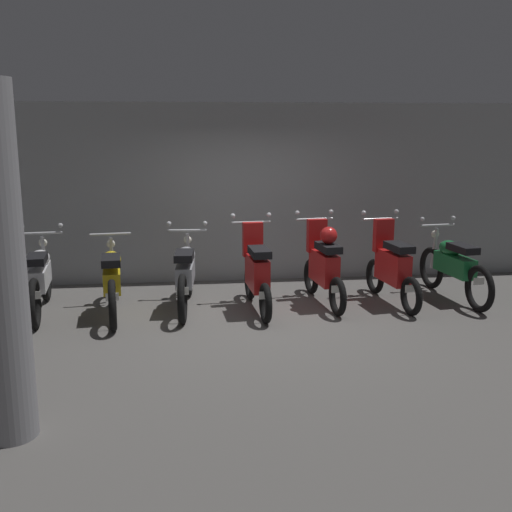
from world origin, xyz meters
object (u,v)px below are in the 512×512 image
object	(u,v)px
motorbike_slot_5	(391,267)
motorbike_slot_1	(112,279)
motorbike_slot_2	(186,274)
motorbike_slot_4	(323,265)
motorbike_slot_3	(257,272)
motorbike_slot_0	(40,278)
motorbike_slot_6	(453,266)

from	to	relation	value
motorbike_slot_5	motorbike_slot_1	bearing A→B (deg)	-178.23
motorbike_slot_2	motorbike_slot_4	bearing A→B (deg)	0.26
motorbike_slot_1	motorbike_slot_3	size ratio (longest dim) A/B	1.16
motorbike_slot_5	motorbike_slot_0	bearing A→B (deg)	179.10
motorbike_slot_4	motorbike_slot_1	bearing A→B (deg)	-176.13
motorbike_slot_0	motorbike_slot_2	distance (m)	1.95
motorbike_slot_6	motorbike_slot_0	bearing A→B (deg)	-179.65
motorbike_slot_3	motorbike_slot_6	world-z (taller)	motorbike_slot_3
motorbike_slot_2	motorbike_slot_3	bearing A→B (deg)	-10.02
motorbike_slot_3	motorbike_slot_6	xyz separation A→B (m)	(2.92, 0.21, -0.04)
motorbike_slot_2	motorbike_slot_4	xyz separation A→B (m)	(1.94, 0.01, 0.08)
motorbike_slot_1	motorbike_slot_3	bearing A→B (deg)	0.52
motorbike_slot_2	motorbike_slot_1	bearing A→B (deg)	-169.06
motorbike_slot_1	motorbike_slot_4	bearing A→B (deg)	3.87
motorbike_slot_0	motorbike_slot_5	size ratio (longest dim) A/B	1.16
motorbike_slot_3	motorbike_slot_5	world-z (taller)	same
motorbike_slot_5	motorbike_slot_6	distance (m)	0.98
motorbike_slot_3	motorbike_slot_4	bearing A→B (deg)	10.47
motorbike_slot_3	motorbike_slot_5	bearing A→B (deg)	3.02
motorbike_slot_1	motorbike_slot_4	distance (m)	2.93
motorbike_slot_0	motorbike_slot_2	bearing A→B (deg)	-0.22
motorbike_slot_2	motorbike_slot_6	world-z (taller)	same
motorbike_slot_2	motorbike_slot_4	size ratio (longest dim) A/B	1.16
motorbike_slot_3	motorbike_slot_6	bearing A→B (deg)	4.19
motorbike_slot_6	motorbike_slot_2	bearing A→B (deg)	-179.37
motorbike_slot_0	motorbike_slot_3	xyz separation A→B (m)	(2.92, -0.18, 0.04)
motorbike_slot_1	motorbike_slot_5	bearing A→B (deg)	1.77
motorbike_slot_0	motorbike_slot_1	world-z (taller)	motorbike_slot_0
motorbike_slot_2	motorbike_slot_5	xyz separation A→B (m)	(2.92, -0.07, 0.04)
motorbike_slot_6	motorbike_slot_1	bearing A→B (deg)	-177.27
motorbike_slot_2	motorbike_slot_5	bearing A→B (deg)	-1.35
motorbike_slot_0	motorbike_slot_3	size ratio (longest dim) A/B	1.16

